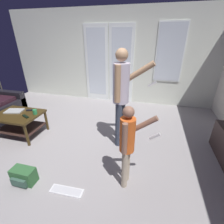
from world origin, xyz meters
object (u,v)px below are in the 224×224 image
at_px(coffee_table, 19,120).
at_px(loose_keyboard, 67,191).
at_px(backpack, 24,176).
at_px(cup_near_edge, 35,112).
at_px(tv_remote_black, 31,110).
at_px(person_child, 128,142).
at_px(person_adult, 122,92).
at_px(dvd_remote_slim, 26,116).
at_px(laptop_closed, 14,111).

height_order(coffee_table, loose_keyboard, coffee_table).
relative_size(backpack, loose_keyboard, 0.71).
distance_m(cup_near_edge, tv_remote_black, 0.23).
bearing_deg(person_child, cup_near_edge, 159.05).
bearing_deg(person_adult, backpack, -131.51).
bearing_deg(coffee_table, person_adult, 6.63).
xyz_separation_m(person_child, dvd_remote_slim, (-2.02, 0.59, -0.21)).
bearing_deg(dvd_remote_slim, loose_keyboard, -10.41).
distance_m(person_child, backpack, 1.51).
distance_m(backpack, tv_remote_black, 1.47).
bearing_deg(person_child, coffee_table, 163.80).
bearing_deg(cup_near_edge, coffee_table, -167.82).
xyz_separation_m(coffee_table, backpack, (0.92, -1.00, -0.23)).
bearing_deg(cup_near_edge, laptop_closed, -179.81).
bearing_deg(laptop_closed, tv_remote_black, 8.61).
xyz_separation_m(person_child, laptop_closed, (-2.41, 0.74, -0.21)).
bearing_deg(loose_keyboard, dvd_remote_slim, 144.55).
bearing_deg(dvd_remote_slim, cup_near_edge, 81.50).
bearing_deg(cup_near_edge, person_adult, 5.44).
xyz_separation_m(coffee_table, loose_keyboard, (1.55, -1.00, -0.33)).
relative_size(coffee_table, person_adult, 0.51).
distance_m(coffee_table, person_adult, 2.13).
relative_size(person_adult, cup_near_edge, 17.45).
bearing_deg(backpack, tv_remote_black, 122.65).
height_order(person_child, tv_remote_black, person_child).
xyz_separation_m(person_adult, person_child, (0.26, -0.90, -0.32)).
bearing_deg(laptop_closed, person_adult, -9.77).
bearing_deg(laptop_closed, backpack, -59.63).
height_order(cup_near_edge, tv_remote_black, cup_near_edge).
distance_m(backpack, dvd_remote_slim, 1.20).
xyz_separation_m(backpack, laptop_closed, (-1.05, 1.08, 0.37)).
xyz_separation_m(backpack, cup_near_edge, (-0.57, 1.08, 0.40)).
bearing_deg(cup_near_edge, person_child, -20.95).
distance_m(person_adult, person_child, 0.99).
relative_size(coffee_table, person_child, 0.75).
xyz_separation_m(person_adult, loose_keyboard, (-0.46, -1.23, -1.00)).
bearing_deg(person_child, person_adult, 106.38).
height_order(person_child, loose_keyboard, person_child).
bearing_deg(loose_keyboard, laptop_closed, 147.61).
xyz_separation_m(cup_near_edge, tv_remote_black, (-0.20, 0.12, -0.04)).
xyz_separation_m(loose_keyboard, tv_remote_black, (-1.40, 1.19, 0.47)).
bearing_deg(tv_remote_black, laptop_closed, -179.84).
bearing_deg(backpack, loose_keyboard, 0.50).
height_order(backpack, cup_near_edge, cup_near_edge).
bearing_deg(backpack, coffee_table, 132.50).
height_order(coffee_table, person_child, person_child).
bearing_deg(dvd_remote_slim, backpack, -29.40).
bearing_deg(person_adult, loose_keyboard, -110.50).
bearing_deg(person_adult, person_child, -73.62).
relative_size(person_adult, person_child, 1.46).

